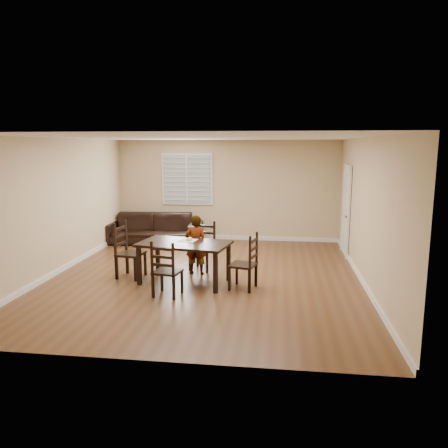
% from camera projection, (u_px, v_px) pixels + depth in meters
% --- Properties ---
extents(ground, '(7.00, 7.00, 0.00)m').
position_uv_depth(ground, '(206.00, 276.00, 8.64)').
color(ground, brown).
rests_on(ground, ground).
extents(room, '(6.04, 7.04, 2.72)m').
position_uv_depth(room, '(209.00, 184.00, 8.49)').
color(room, '#CBB189').
rests_on(room, ground).
extents(dining_table, '(1.79, 1.21, 0.77)m').
position_uv_depth(dining_table, '(184.00, 247.00, 8.12)').
color(dining_table, black).
rests_on(dining_table, ground).
extents(chair_near, '(0.55, 0.53, 1.01)m').
position_uv_depth(chair_near, '(205.00, 247.00, 9.14)').
color(chair_near, black).
rests_on(chair_near, ground).
extents(chair_far, '(0.50, 0.48, 0.98)m').
position_uv_depth(chair_far, '(164.00, 272.00, 7.35)').
color(chair_far, black).
rests_on(chair_far, ground).
extents(chair_left, '(0.53, 0.56, 1.09)m').
position_uv_depth(chair_left, '(125.00, 252.00, 8.53)').
color(chair_left, black).
rests_on(chair_left, ground).
extents(chair_right, '(0.52, 0.55, 1.02)m').
position_uv_depth(chair_right, '(250.00, 264.00, 7.78)').
color(chair_right, black).
rests_on(chair_right, ground).
extents(child, '(0.46, 0.32, 1.20)m').
position_uv_depth(child, '(196.00, 245.00, 8.70)').
color(child, gray).
rests_on(child, ground).
extents(napkin, '(0.35, 0.35, 0.00)m').
position_uv_depth(napkin, '(188.00, 240.00, 8.28)').
color(napkin, beige).
rests_on(napkin, dining_table).
extents(donut, '(0.11, 0.11, 0.04)m').
position_uv_depth(donut, '(189.00, 239.00, 8.27)').
color(donut, '#CA8848').
rests_on(donut, napkin).
extents(sofa, '(2.69, 1.22, 0.77)m').
position_uv_depth(sofa, '(152.00, 228.00, 11.60)').
color(sofa, black).
rests_on(sofa, ground).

